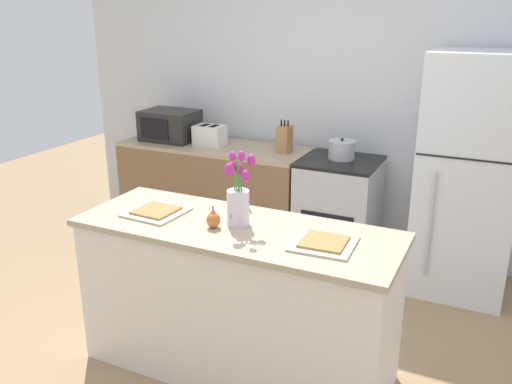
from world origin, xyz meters
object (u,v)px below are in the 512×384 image
(microwave, at_px, (170,125))
(plate_setting_left, at_px, (156,212))
(refrigerator, at_px, (468,177))
(cooking_pot, at_px, (342,150))
(flower_vase, at_px, (239,199))
(stove_range, at_px, (338,213))
(toaster, at_px, (210,135))
(plate_setting_right, at_px, (324,243))
(pear_figurine, at_px, (213,219))
(knife_block, at_px, (284,139))

(microwave, bearing_deg, plate_setting_left, -58.43)
(refrigerator, height_order, cooking_pot, refrigerator)
(flower_vase, distance_m, cooking_pot, 1.62)
(stove_range, distance_m, flower_vase, 1.69)
(toaster, height_order, cooking_pot, toaster)
(refrigerator, relative_size, flower_vase, 4.11)
(microwave, bearing_deg, toaster, -0.71)
(plate_setting_right, height_order, microwave, microwave)
(plate_setting_left, bearing_deg, flower_vase, 5.44)
(pear_figurine, height_order, knife_block, knife_block)
(knife_block, bearing_deg, flower_vase, -75.86)
(microwave, bearing_deg, plate_setting_right, -38.85)
(toaster, bearing_deg, flower_vase, -55.09)
(toaster, bearing_deg, plate_setting_right, -45.31)
(flower_vase, xyz_separation_m, knife_block, (-0.41, 1.61, -0.05))
(microwave, bearing_deg, pear_figurine, -49.92)
(cooking_pot, relative_size, microwave, 0.44)
(pear_figurine, xyz_separation_m, toaster, (-0.99, 1.66, 0.02))
(knife_block, bearing_deg, plate_setting_left, -93.66)
(plate_setting_right, relative_size, microwave, 0.67)
(stove_range, height_order, flower_vase, flower_vase)
(stove_range, bearing_deg, plate_setting_right, -75.86)
(pear_figurine, bearing_deg, stove_range, 83.10)
(pear_figurine, xyz_separation_m, microwave, (-1.40, 1.67, 0.07))
(plate_setting_left, xyz_separation_m, plate_setting_right, (1.02, 0.00, 0.00))
(flower_vase, distance_m, pear_figurine, 0.17)
(refrigerator, distance_m, toaster, 2.14)
(cooking_pot, distance_m, knife_block, 0.49)
(refrigerator, bearing_deg, flower_vase, -123.58)
(plate_setting_left, distance_m, cooking_pot, 1.77)
(knife_block, bearing_deg, stove_range, -4.34)
(plate_setting_right, distance_m, cooking_pot, 1.72)
(pear_figurine, relative_size, cooking_pot, 0.58)
(toaster, relative_size, microwave, 0.58)
(flower_vase, bearing_deg, pear_figurine, -138.21)
(cooking_pot, xyz_separation_m, knife_block, (-0.49, -0.00, 0.04))
(cooking_pot, bearing_deg, stove_range, -75.23)
(stove_range, distance_m, plate_setting_right, 1.74)
(pear_figurine, distance_m, plate_setting_right, 0.61)
(cooking_pot, bearing_deg, refrigerator, -2.36)
(flower_vase, relative_size, plate_setting_right, 1.33)
(stove_range, bearing_deg, flower_vase, -93.50)
(refrigerator, xyz_separation_m, plate_setting_left, (-1.56, -1.62, 0.04))
(plate_setting_left, bearing_deg, cooking_pot, 70.22)
(flower_vase, xyz_separation_m, plate_setting_right, (0.51, -0.05, -0.14))
(cooking_pot, bearing_deg, pear_figurine, -96.39)
(stove_range, distance_m, knife_block, 0.75)
(cooking_pot, xyz_separation_m, microwave, (-1.60, -0.04, 0.06))
(refrigerator, height_order, microwave, refrigerator)
(plate_setting_right, distance_m, knife_block, 1.90)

